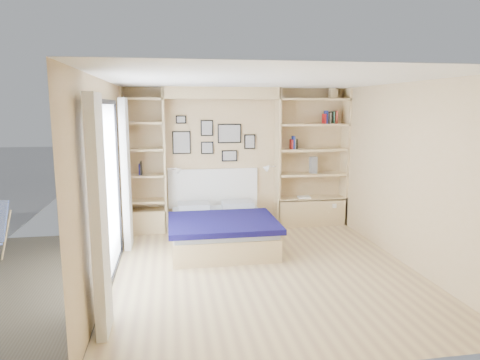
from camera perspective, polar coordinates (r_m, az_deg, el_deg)
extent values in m
plane|color=tan|center=(5.90, 3.19, -11.87)|extent=(4.50, 4.50, 0.00)
plane|color=tan|center=(7.75, -0.33, 2.92)|extent=(4.00, 0.00, 4.00)
plane|color=tan|center=(3.45, 11.56, -5.94)|extent=(4.00, 0.00, 4.00)
plane|color=tan|center=(5.48, -17.54, -0.38)|extent=(0.00, 4.50, 4.50)
plane|color=tan|center=(6.30, 21.35, 0.67)|extent=(0.00, 4.50, 4.50)
plane|color=white|center=(5.49, 3.44, 13.17)|extent=(4.50, 4.50, 0.00)
cube|color=#DFBF8A|center=(7.48, -10.01, 2.53)|extent=(0.04, 0.35, 2.50)
cube|color=#DFBF8A|center=(7.72, 5.02, 2.86)|extent=(0.04, 0.35, 2.50)
cube|color=#DFBF8A|center=(7.48, -2.44, 11.49)|extent=(2.00, 0.35, 0.20)
cube|color=#DFBF8A|center=(8.13, 13.80, 2.96)|extent=(0.04, 0.35, 2.50)
cube|color=#DFBF8A|center=(7.52, -15.20, 2.37)|extent=(0.04, 0.35, 2.50)
cube|color=#DFBF8A|center=(8.08, 9.39, -4.14)|extent=(1.30, 0.35, 0.50)
cube|color=#DFBF8A|center=(7.69, -12.40, -5.33)|extent=(0.70, 0.35, 0.40)
cube|color=black|center=(5.40, -17.76, 9.92)|extent=(0.04, 2.08, 0.06)
cube|color=black|center=(5.81, -16.61, -12.30)|extent=(0.04, 2.08, 0.06)
cube|color=black|center=(4.52, -18.85, -4.49)|extent=(0.04, 0.06, 2.20)
cube|color=black|center=(6.50, -15.97, -0.11)|extent=(0.04, 0.06, 2.20)
cube|color=silver|center=(5.50, -17.26, -1.71)|extent=(0.01, 2.00, 2.20)
cube|color=white|center=(4.23, -18.29, -4.73)|extent=(0.10, 0.45, 2.30)
cube|color=white|center=(6.76, -14.97, 0.73)|extent=(0.10, 0.45, 2.30)
cube|color=#DFBF8A|center=(8.03, 9.44, -2.40)|extent=(1.30, 0.35, 0.04)
cube|color=#DFBF8A|center=(7.94, 9.53, 0.77)|extent=(1.30, 0.35, 0.04)
cube|color=#DFBF8A|center=(7.89, 9.62, 4.00)|extent=(1.30, 0.35, 0.04)
cube|color=#DFBF8A|center=(7.86, 9.72, 7.27)|extent=(1.30, 0.35, 0.04)
cube|color=#DFBF8A|center=(7.85, 9.81, 10.55)|extent=(1.30, 0.35, 0.04)
cube|color=#DFBF8A|center=(7.61, -12.50, -2.79)|extent=(0.70, 0.35, 0.04)
cube|color=#DFBF8A|center=(7.53, -12.62, 0.56)|extent=(0.70, 0.35, 0.04)
cube|color=#DFBF8A|center=(7.47, -12.75, 3.97)|extent=(0.70, 0.35, 0.04)
cube|color=#DFBF8A|center=(7.44, -12.88, 7.42)|extent=(0.70, 0.35, 0.04)
cube|color=#DFBF8A|center=(7.44, -13.00, 10.50)|extent=(0.70, 0.35, 0.04)
cube|color=#DFBF8A|center=(6.85, -2.62, -7.30)|extent=(1.52, 1.89, 0.33)
cube|color=#AFB6BF|center=(6.79, -2.64, -5.55)|extent=(1.48, 1.85, 0.10)
cube|color=#0F0C43|center=(6.46, -2.30, -5.70)|extent=(1.62, 1.33, 0.08)
cube|color=#AFB6BF|center=(7.35, -6.18, -3.51)|extent=(0.52, 0.38, 0.12)
cube|color=#AFB6BF|center=(7.43, -0.33, -3.31)|extent=(0.52, 0.38, 0.12)
cube|color=white|center=(7.74, -3.59, -1.07)|extent=(1.62, 0.04, 0.70)
cube|color=black|center=(7.60, -7.80, 4.97)|extent=(0.32, 0.02, 0.40)
cube|color=gray|center=(7.59, -7.80, 4.96)|extent=(0.28, 0.01, 0.36)
cube|color=black|center=(7.61, -4.43, 6.92)|extent=(0.22, 0.02, 0.28)
cube|color=gray|center=(7.60, -4.42, 6.92)|extent=(0.18, 0.01, 0.24)
cube|color=black|center=(7.63, -4.40, 4.30)|extent=(0.22, 0.02, 0.22)
cube|color=gray|center=(7.62, -4.39, 4.29)|extent=(0.18, 0.01, 0.18)
cube|color=black|center=(7.66, -1.42, 6.22)|extent=(0.42, 0.02, 0.34)
cube|color=gray|center=(7.65, -1.41, 6.21)|extent=(0.38, 0.01, 0.30)
cube|color=black|center=(7.69, -1.41, 3.25)|extent=(0.28, 0.02, 0.20)
cube|color=gray|center=(7.68, -1.40, 3.24)|extent=(0.24, 0.01, 0.16)
cube|color=black|center=(7.73, 1.31, 5.14)|extent=(0.20, 0.02, 0.26)
cube|color=gray|center=(7.72, 1.33, 5.13)|extent=(0.16, 0.01, 0.22)
cube|color=black|center=(7.58, -7.87, 7.99)|extent=(0.18, 0.02, 0.14)
cube|color=gray|center=(7.57, -7.87, 7.98)|extent=(0.14, 0.01, 0.10)
cylinder|color=silver|center=(7.42, -8.91, 1.49)|extent=(0.20, 0.02, 0.02)
cone|color=white|center=(7.43, -8.13, 1.36)|extent=(0.13, 0.12, 0.15)
cylinder|color=silver|center=(7.63, 4.12, 1.80)|extent=(0.20, 0.02, 0.02)
cone|color=white|center=(7.61, 3.39, 1.64)|extent=(0.13, 0.12, 0.15)
cube|color=#A51E1E|center=(7.75, 6.86, 4.76)|extent=(0.02, 0.15, 0.17)
cube|color=navy|center=(7.76, 7.12, 4.98)|extent=(0.03, 0.15, 0.23)
cube|color=black|center=(7.78, 7.43, 4.80)|extent=(0.03, 0.15, 0.18)
cube|color=tan|center=(7.77, 7.40, 4.83)|extent=(0.04, 0.15, 0.19)
cube|color=#B41417|center=(7.92, 11.15, 8.02)|extent=(0.02, 0.15, 0.17)
cube|color=navy|center=(7.93, 11.37, 8.22)|extent=(0.03, 0.15, 0.23)
cube|color=black|center=(7.96, 12.00, 8.13)|extent=(0.03, 0.15, 0.21)
cube|color=#BFB28C|center=(7.96, 11.97, 8.08)|extent=(0.04, 0.15, 0.20)
cube|color=#2E6045|center=(7.97, 12.26, 8.15)|extent=(0.03, 0.15, 0.22)
cube|color=#9A3329|center=(7.99, 12.62, 8.18)|extent=(0.03, 0.15, 0.23)
cube|color=navy|center=(7.51, -13.24, 1.39)|extent=(0.02, 0.15, 0.19)
cube|color=black|center=(7.50, -13.05, 1.57)|extent=(0.03, 0.15, 0.23)
cube|color=#DFBF8A|center=(7.97, 12.30, 11.14)|extent=(0.13, 0.13, 0.15)
cone|color=#DFBF8A|center=(7.97, 12.33, 11.97)|extent=(0.20, 0.20, 0.08)
cube|color=slate|center=(7.92, 9.74, 1.98)|extent=(0.12, 0.12, 0.30)
cube|color=white|center=(7.92, 8.55, -2.28)|extent=(0.22, 0.16, 0.03)
cylinder|color=tan|center=(7.07, -28.75, -6.60)|extent=(0.11, 0.35, 0.71)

